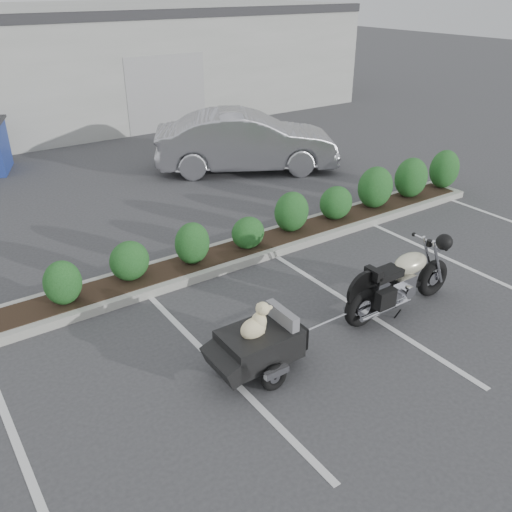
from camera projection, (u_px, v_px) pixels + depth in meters
ground at (281, 316)px, 8.79m from camera, size 90.00×90.00×0.00m
planter_kerb at (255, 247)px, 10.87m from camera, size 12.00×1.00×0.15m
building at (9, 65)px, 20.32m from camera, size 26.00×10.00×4.00m
motorcycle at (401, 282)px, 8.71m from camera, size 2.32×0.78×1.33m
pet_trailer at (258, 343)px, 7.35m from camera, size 1.84×1.02×1.10m
sedan at (246, 141)px, 15.17m from camera, size 5.24×3.96×1.65m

